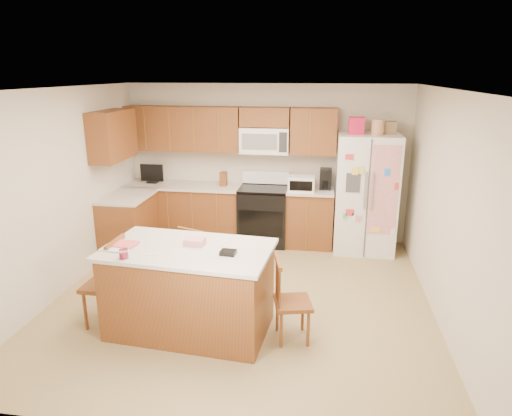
% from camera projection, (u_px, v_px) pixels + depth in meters
% --- Properties ---
extents(ground, '(4.50, 4.50, 0.00)m').
position_uv_depth(ground, '(242.00, 298.00, 5.62)').
color(ground, '#957E55').
rests_on(ground, ground).
extents(room_shell, '(4.60, 4.60, 2.52)m').
position_uv_depth(room_shell, '(241.00, 184.00, 5.21)').
color(room_shell, beige).
rests_on(room_shell, ground).
extents(cabinetry, '(3.36, 1.56, 2.15)m').
position_uv_depth(cabinetry, '(201.00, 188.00, 7.20)').
color(cabinetry, brown).
rests_on(cabinetry, ground).
extents(stove, '(0.76, 0.65, 1.13)m').
position_uv_depth(stove, '(264.00, 214.00, 7.32)').
color(stove, black).
rests_on(stove, ground).
extents(refrigerator, '(0.90, 0.79, 2.04)m').
position_uv_depth(refrigerator, '(366.00, 192.00, 6.90)').
color(refrigerator, white).
rests_on(refrigerator, ground).
extents(island, '(1.79, 1.14, 1.03)m').
position_uv_depth(island, '(189.00, 289.00, 4.82)').
color(island, brown).
rests_on(island, ground).
extents(windsor_chair_left, '(0.41, 0.43, 0.99)m').
position_uv_depth(windsor_chair_left, '(106.00, 284.00, 4.94)').
color(windsor_chair_left, brown).
rests_on(windsor_chair_left, ground).
extents(windsor_chair_back, '(0.50, 0.49, 0.92)m').
position_uv_depth(windsor_chair_back, '(199.00, 263.00, 5.55)').
color(windsor_chair_back, brown).
rests_on(windsor_chair_back, ground).
extents(windsor_chair_right, '(0.44, 0.46, 0.89)m').
position_uv_depth(windsor_chair_right, '(291.00, 302.00, 4.65)').
color(windsor_chair_right, brown).
rests_on(windsor_chair_right, ground).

